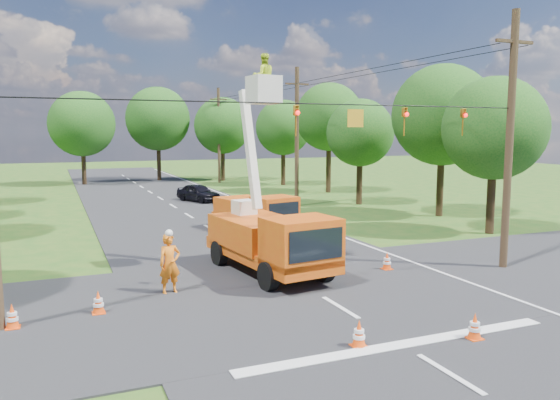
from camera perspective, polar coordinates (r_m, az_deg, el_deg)
name	(u,v)px	position (r m, az deg, el deg)	size (l,w,h in m)	color
ground	(189,216)	(35.54, -9.49, -1.69)	(140.00, 140.00, 0.00)	#235218
road_main	(189,216)	(35.54, -9.49, -1.69)	(12.00, 100.00, 0.06)	black
road_cross	(312,291)	(18.84, 3.33, -9.50)	(56.00, 10.00, 0.07)	black
stop_bar	(402,346)	(14.61, 12.60, -14.69)	(9.00, 0.45, 0.02)	silver
edge_line	(270,211)	(37.19, -1.06, -1.20)	(0.12, 90.00, 0.02)	silver
bucket_truck	(271,229)	(20.64, -0.98, -3.07)	(3.28, 6.82, 8.29)	#CC580E
second_truck	(256,212)	(29.28, -2.55, -1.29)	(3.26, 5.98, 2.12)	#CC580E
ground_worker	(170,264)	(18.67, -11.45, -6.56)	(0.74, 0.49, 2.03)	orange
distant_car	(198,193)	(42.87, -8.54, 0.76)	(1.63, 4.05, 1.38)	black
traffic_cone_0	(359,334)	(14.21, 8.25, -13.68)	(0.38, 0.38, 0.71)	#FF4B0D
traffic_cone_1	(475,327)	(15.42, 19.67, -12.35)	(0.38, 0.38, 0.71)	#FF4B0D
traffic_cone_2	(287,246)	(24.22, 0.72, -4.86)	(0.38, 0.38, 0.71)	#FF4B0D
traffic_cone_3	(264,232)	(27.58, -1.64, -3.38)	(0.38, 0.38, 0.71)	#FF4B0D
traffic_cone_4	(98,303)	(17.32, -18.45, -10.13)	(0.38, 0.38, 0.71)	#FF4B0D
traffic_cone_5	(12,317)	(16.97, -26.19, -10.87)	(0.38, 0.38, 0.71)	#FF4B0D
traffic_cone_7	(271,212)	(34.39, -0.97, -1.28)	(0.38, 0.38, 0.71)	#FF4B0D
traffic_cone_8	(387,261)	(21.91, 11.12, -6.28)	(0.38, 0.38, 0.71)	#FF4B0D
pole_right_near	(510,139)	(23.09, 22.86, 5.87)	(1.80, 0.30, 10.00)	#4C3823
pole_right_mid	(297,136)	(39.78, 1.77, 6.72)	(1.80, 0.30, 10.00)	#4C3823
pole_right_far	(219,135)	(58.57, -6.40, 6.81)	(1.80, 0.30, 10.00)	#4C3823
signal_span	(371,118)	(19.14, 9.54, 8.50)	(18.00, 0.29, 1.07)	black
tree_right_a	(494,129)	(30.88, 21.49, 6.96)	(5.40, 5.40, 8.28)	#382616
tree_right_b	(443,115)	(36.38, 16.63, 8.48)	(6.40, 6.40, 9.65)	#382616
tree_right_c	(360,133)	(41.08, 8.38, 6.95)	(5.00, 5.00, 7.83)	#382616
tree_right_d	(329,117)	(48.85, 5.15, 8.61)	(6.00, 6.00, 9.70)	#382616
tree_right_e	(283,128)	(55.64, 0.35, 7.56)	(5.60, 5.60, 8.63)	#382616
tree_far_a	(82,124)	(59.30, -19.99, 7.48)	(6.60, 6.60, 9.50)	#382616
tree_far_b	(158,119)	(62.20, -12.66, 8.27)	(7.00, 7.00, 10.32)	#382616
tree_far_c	(222,126)	(60.78, -6.04, 7.73)	(6.20, 6.20, 9.18)	#382616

